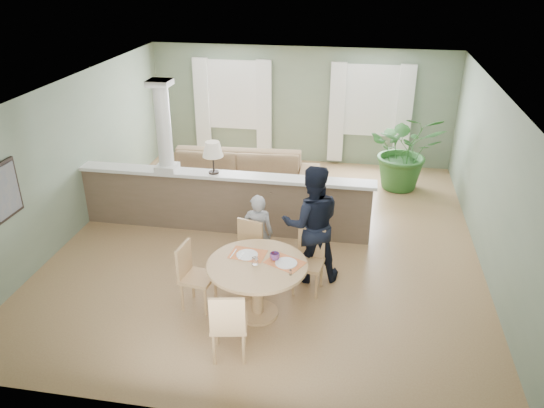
% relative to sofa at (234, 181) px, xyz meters
% --- Properties ---
extents(ground, '(8.00, 8.00, 0.00)m').
position_rel_sofa_xyz_m(ground, '(0.99, -1.35, -0.49)').
color(ground, tan).
rests_on(ground, ground).
extents(room_shell, '(7.02, 8.02, 2.71)m').
position_rel_sofa_xyz_m(room_shell, '(0.96, -0.73, 1.32)').
color(room_shell, gray).
rests_on(room_shell, ground).
extents(pony_wall, '(5.32, 0.38, 2.70)m').
position_rel_sofa_xyz_m(pony_wall, '(0.00, -1.15, 0.22)').
color(pony_wall, brown).
rests_on(pony_wall, ground).
extents(sofa, '(3.43, 1.50, 0.98)m').
position_rel_sofa_xyz_m(sofa, '(0.00, 0.00, 0.00)').
color(sofa, olive).
rests_on(sofa, ground).
extents(houseplant, '(1.60, 1.41, 1.68)m').
position_rel_sofa_xyz_m(houseplant, '(3.36, 1.38, 0.35)').
color(houseplant, '#2B5E25').
rests_on(houseplant, ground).
extents(dining_table, '(1.36, 1.36, 0.93)m').
position_rel_sofa_xyz_m(dining_table, '(1.18, -3.48, 0.16)').
color(dining_table, tan).
rests_on(dining_table, ground).
extents(chair_far_boy, '(0.54, 0.54, 0.97)m').
position_rel_sofa_xyz_m(chair_far_boy, '(0.84, -2.68, 0.05)').
color(chair_far_boy, tan).
rests_on(chair_far_boy, ground).
extents(chair_far_man, '(0.48, 0.48, 0.95)m').
position_rel_sofa_xyz_m(chair_far_man, '(1.80, -2.72, 0.03)').
color(chair_far_man, tan).
rests_on(chair_far_man, ground).
extents(chair_near, '(0.52, 0.52, 0.99)m').
position_rel_sofa_xyz_m(chair_near, '(1.00, -4.43, 0.05)').
color(chair_near, tan).
rests_on(chair_near, ground).
extents(chair_side, '(0.49, 0.49, 0.97)m').
position_rel_sofa_xyz_m(chair_side, '(0.24, -3.43, 0.04)').
color(chair_side, tan).
rests_on(chair_side, ground).
extents(child_person, '(0.52, 0.38, 1.32)m').
position_rel_sofa_xyz_m(child_person, '(0.96, -2.38, 0.17)').
color(child_person, gray).
rests_on(child_person, ground).
extents(man_person, '(1.03, 0.88, 1.85)m').
position_rel_sofa_xyz_m(man_person, '(1.79, -2.41, 0.43)').
color(man_person, black).
rests_on(man_person, ground).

